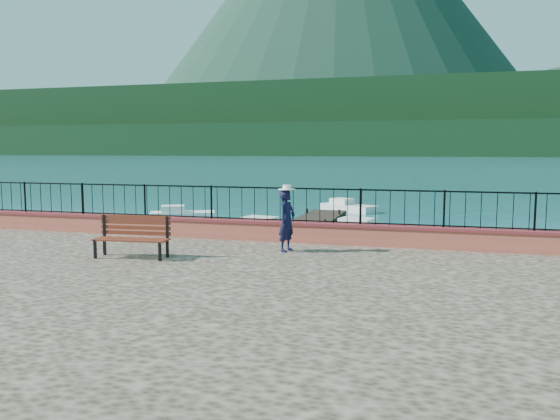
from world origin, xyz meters
The scene contains 14 objects.
ground centered at (0.00, 0.00, 0.00)m, with size 2000.00×2000.00×0.00m, color #19596B.
parapet centered at (0.00, 3.70, 1.49)m, with size 28.00×0.46×0.58m, color #BF5845.
railing centered at (0.00, 3.70, 2.25)m, with size 27.00×0.05×0.95m, color black.
dock centered at (-2.00, 12.00, 0.15)m, with size 2.00×16.00×0.30m, color #2D231C.
far_forest centered at (0.00, 300.00, 9.00)m, with size 900.00×60.00×18.00m, color black.
foothills centered at (0.00, 360.00, 22.00)m, with size 900.00×120.00×44.00m, color black.
volcano centered at (-120.00, 700.00, 190.00)m, with size 560.00×560.00×380.00m, color #142D23.
park_bench centered at (-3.20, 0.42, 1.50)m, with size 1.87×0.75×1.01m.
person centered at (0.20, 2.26, 2.00)m, with size 0.58×0.38×1.60m, color black.
hat centered at (0.20, 2.26, 2.86)m, with size 0.44×0.44×0.12m, color white.
boat_0 centered at (-3.13, 12.05, 0.40)m, with size 4.10×1.30×0.80m, color silver.
boat_1 centered at (1.13, 12.76, 0.40)m, with size 4.00×1.30×0.80m, color silver.
boat_3 centered at (-9.34, 15.80, 0.40)m, with size 3.48×1.30×0.80m, color silver.
boat_4 centered at (-1.21, 22.17, 0.40)m, with size 3.57×1.30×0.80m, color silver.
Camera 1 is at (3.82, -11.18, 3.84)m, focal length 35.00 mm.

